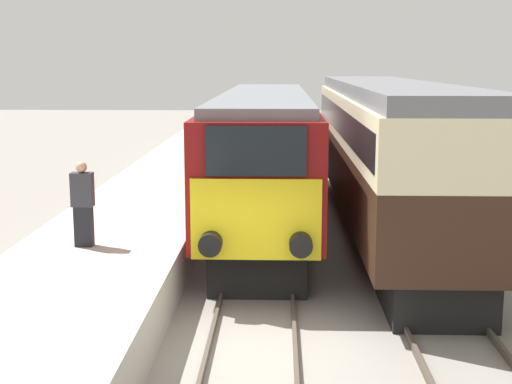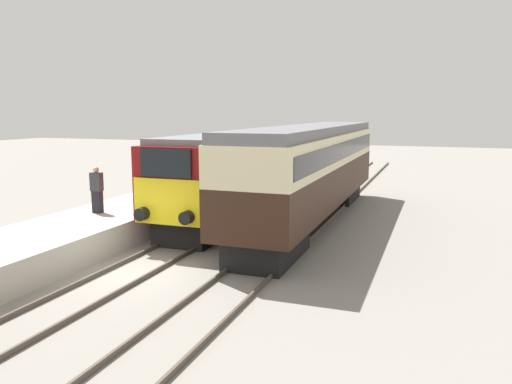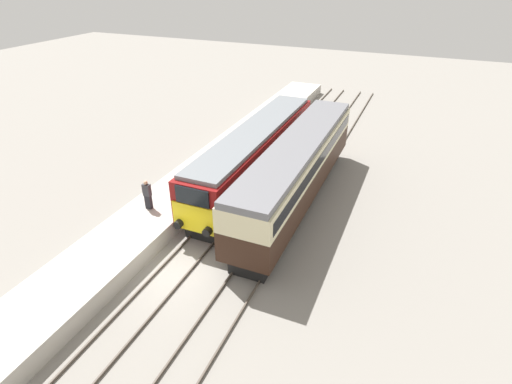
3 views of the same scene
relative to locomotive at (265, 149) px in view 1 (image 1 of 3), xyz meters
name	(u,v)px [view 1 (image 1 of 3)]	position (x,y,z in m)	size (l,w,h in m)	color
ground_plane	(252,354)	(0.00, -10.11, -2.18)	(120.00, 120.00, 0.00)	gray
platform_left	(143,218)	(-3.30, -2.11, -1.69)	(3.50, 50.00, 0.98)	#B7B2A8
rails_near_track	(260,265)	(0.00, -5.11, -2.11)	(1.51, 60.00, 0.14)	#4C4238
rails_far_track	(407,266)	(3.40, -5.11, -2.11)	(1.50, 60.00, 0.14)	#4C4238
locomotive	(265,149)	(0.00, 0.00, 0.00)	(2.70, 16.33, 3.85)	black
passenger_carriage	(387,144)	(3.40, -1.52, 0.33)	(2.75, 16.10, 4.19)	black
person_on_platform	(83,204)	(-3.58, -6.97, -0.32)	(0.44, 0.26, 1.76)	black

